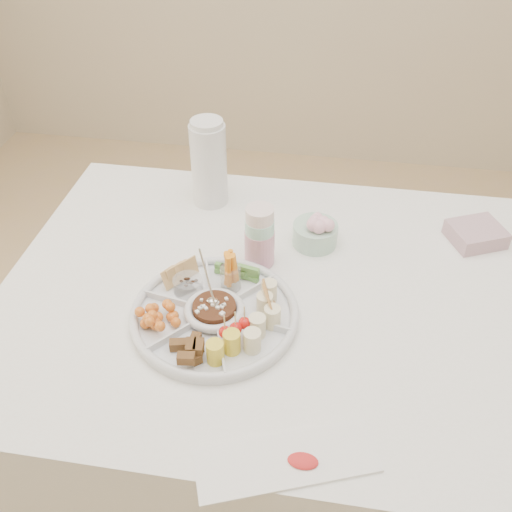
# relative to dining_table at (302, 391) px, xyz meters

# --- Properties ---
(floor) EXTENTS (4.00, 4.00, 0.00)m
(floor) POSITION_rel_dining_table_xyz_m (0.00, 0.00, -0.38)
(floor) COLOR tan
(floor) RESTS_ON ground
(dining_table) EXTENTS (1.52, 1.02, 0.76)m
(dining_table) POSITION_rel_dining_table_xyz_m (0.00, 0.00, 0.00)
(dining_table) COLOR white
(dining_table) RESTS_ON floor
(party_tray) EXTENTS (0.44, 0.44, 0.04)m
(party_tray) POSITION_rel_dining_table_xyz_m (-0.21, -0.11, 0.40)
(party_tray) COLOR white
(party_tray) RESTS_ON dining_table
(bean_dip) EXTENTS (0.12, 0.12, 0.04)m
(bean_dip) POSITION_rel_dining_table_xyz_m (-0.21, -0.11, 0.41)
(bean_dip) COLOR #42180D
(bean_dip) RESTS_ON party_tray
(tortillas) EXTENTS (0.11, 0.11, 0.06)m
(tortillas) POSITION_rel_dining_table_xyz_m (-0.09, -0.07, 0.42)
(tortillas) COLOR olive
(tortillas) RESTS_ON party_tray
(carrot_cucumber) EXTENTS (0.12, 0.12, 0.09)m
(carrot_cucumber) POSITION_rel_dining_table_xyz_m (-0.19, 0.01, 0.44)
(carrot_cucumber) COLOR orange
(carrot_cucumber) RESTS_ON party_tray
(pita_raisins) EXTENTS (0.12, 0.12, 0.05)m
(pita_raisins) POSITION_rel_dining_table_xyz_m (-0.31, -0.03, 0.42)
(pita_raisins) COLOR tan
(pita_raisins) RESTS_ON party_tray
(cherries) EXTENTS (0.12, 0.12, 0.04)m
(cherries) POSITION_rel_dining_table_xyz_m (-0.33, -0.16, 0.42)
(cherries) COLOR orange
(cherries) RESTS_ON party_tray
(granola_chunks) EXTENTS (0.11, 0.11, 0.04)m
(granola_chunks) POSITION_rel_dining_table_xyz_m (-0.23, -0.24, 0.42)
(granola_chunks) COLOR #473113
(granola_chunks) RESTS_ON party_tray
(banana_tomato) EXTENTS (0.14, 0.14, 0.10)m
(banana_tomato) POSITION_rel_dining_table_xyz_m (-0.11, -0.20, 0.44)
(banana_tomato) COLOR #D0BA67
(banana_tomato) RESTS_ON party_tray
(cup_stack) EXTENTS (0.09, 0.09, 0.21)m
(cup_stack) POSITION_rel_dining_table_xyz_m (-0.14, 0.10, 0.48)
(cup_stack) COLOR #A6BB9F
(cup_stack) RESTS_ON dining_table
(thermos) EXTENTS (0.12, 0.12, 0.26)m
(thermos) POSITION_rel_dining_table_xyz_m (-0.33, 0.36, 0.51)
(thermos) COLOR silver
(thermos) RESTS_ON dining_table
(flower_bowl) EXTENTS (0.15, 0.15, 0.09)m
(flower_bowl) POSITION_rel_dining_table_xyz_m (-0.01, 0.20, 0.42)
(flower_bowl) COLOR #8FBBA4
(flower_bowl) RESTS_ON dining_table
(napkin_stack) EXTENTS (0.17, 0.16, 0.04)m
(napkin_stack) POSITION_rel_dining_table_xyz_m (0.42, 0.28, 0.40)
(napkin_stack) COLOR #B7909C
(napkin_stack) RESTS_ON dining_table
(placemat) EXTENTS (0.35, 0.22, 0.01)m
(placemat) POSITION_rel_dining_table_xyz_m (-0.01, -0.45, 0.38)
(placemat) COLOR white
(placemat) RESTS_ON dining_table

